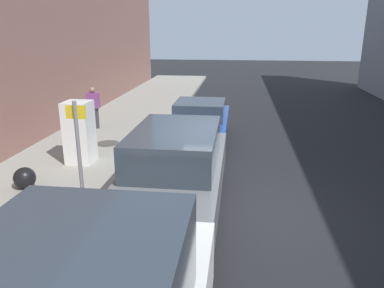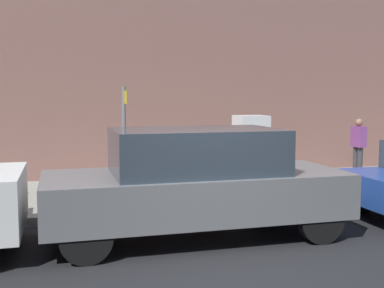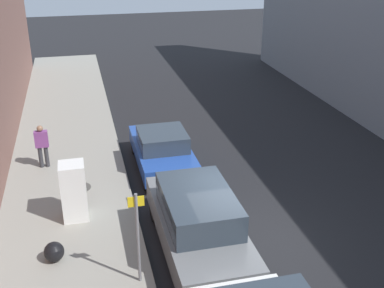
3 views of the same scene
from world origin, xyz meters
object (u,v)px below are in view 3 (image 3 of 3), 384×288
Objects in this scene: discarded_refrigerator at (74,191)px; street_sign_post at (138,233)px; parked_hatchback_blue at (162,149)px; parked_suv_gray at (198,222)px; pedestrian_standing_near at (42,144)px; trash_bag at (54,252)px.

street_sign_post is at bearing -66.23° from discarded_refrigerator.
parked_hatchback_blue is (2.98, 2.81, -0.29)m from discarded_refrigerator.
pedestrian_standing_near is at bearing 124.79° from parked_suv_gray.
pedestrian_standing_near is at bearing 105.51° from discarded_refrigerator.
trash_bag is 5.45m from pedestrian_standing_near.
discarded_refrigerator is 1.11× the size of pedestrian_standing_near.
parked_suv_gray is (2.98, -2.17, -0.10)m from discarded_refrigerator.
street_sign_post reaches higher than discarded_refrigerator.
trash_bag is at bearing 147.33° from street_sign_post.
parked_hatchback_blue is at bearing 74.69° from street_sign_post.
parked_hatchback_blue is (3.96, -0.73, -0.30)m from pedestrian_standing_near.
parked_hatchback_blue is at bearing 43.28° from discarded_refrigerator.
parked_hatchback_blue reaches higher than trash_bag.
pedestrian_standing_near is 0.32× the size of parked_suv_gray.
parked_suv_gray is 1.20× the size of parked_hatchback_blue.
pedestrian_standing_near reaches higher than parked_hatchback_blue.
trash_bag is at bearing 85.97° from pedestrian_standing_near.
parked_hatchback_blue is at bearing 161.09° from pedestrian_standing_near.
street_sign_post is 4.64× the size of trash_bag.
trash_bag is (-0.56, -1.86, -0.59)m from discarded_refrigerator.
parked_suv_gray is (3.54, -0.30, 0.49)m from trash_bag.
discarded_refrigerator is at bearing -136.72° from parked_hatchback_blue.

